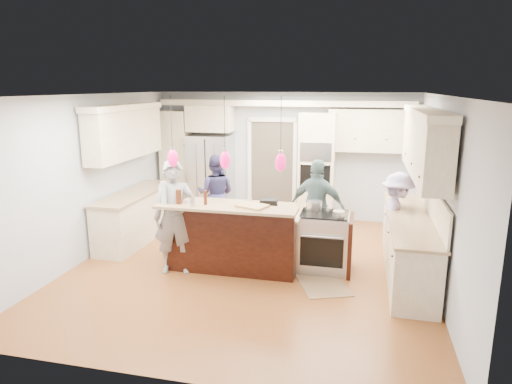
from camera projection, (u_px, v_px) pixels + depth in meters
ground_plane at (251, 266)px, 7.32m from camera, size 6.00×6.00×0.00m
room_shell at (251, 154)px, 6.91m from camera, size 5.54×6.04×2.72m
refrigerator at (211, 176)px, 9.96m from camera, size 0.90×0.70×1.80m
oven_column at (317, 169)px, 9.42m from camera, size 0.72×0.69×2.30m
back_upper_cabinets at (248, 141)px, 9.72m from camera, size 5.30×0.61×2.54m
right_counter_run at (414, 207)px, 6.83m from camera, size 0.64×3.10×2.51m
left_cabinets at (132, 185)px, 8.38m from camera, size 0.64×2.30×2.51m
kitchen_island at (237, 235)px, 7.34m from camera, size 2.10×1.46×1.12m
island_range at (325, 242)px, 7.10m from camera, size 0.82×0.71×0.92m
pendant_lights at (225, 160)px, 6.48m from camera, size 1.75×0.15×1.03m
person_bar_end at (175, 217)px, 6.94m from camera, size 0.73×0.58×1.76m
person_far_left at (216, 194)px, 8.91m from camera, size 0.78×0.62×1.54m
person_far_right at (317, 207)px, 7.73m from camera, size 1.02×0.59×1.64m
person_range_side at (397, 218)px, 7.38m from camera, size 0.64×1.01×1.49m
floor_rug at (322, 284)px, 6.68m from camera, size 0.94×1.11×0.01m
water_bottle at (164, 193)px, 6.73m from camera, size 0.10×0.10×0.34m
beer_bottle_a at (180, 197)px, 6.73m from camera, size 0.07×0.07×0.22m
beer_bottle_b at (178, 197)px, 6.75m from camera, size 0.06×0.06×0.22m
beer_bottle_c at (205, 197)px, 6.72m from camera, size 0.06×0.06×0.21m
drink_can at (192, 202)px, 6.61m from camera, size 0.07×0.07×0.13m
cutting_board at (252, 206)px, 6.59m from camera, size 0.50×0.43×0.03m
pot_large at (314, 205)px, 7.19m from camera, size 0.24×0.24×0.14m
pot_small at (339, 214)px, 6.82m from camera, size 0.18×0.18×0.09m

